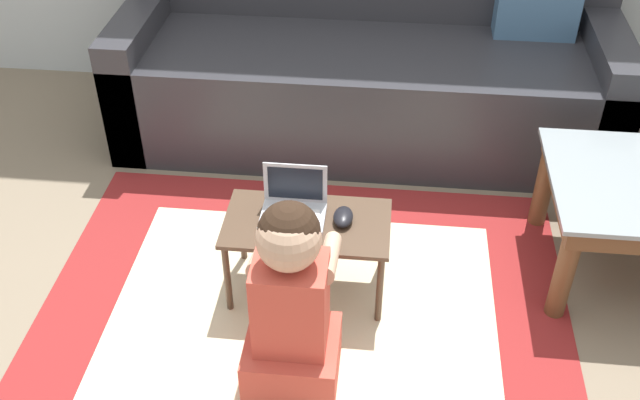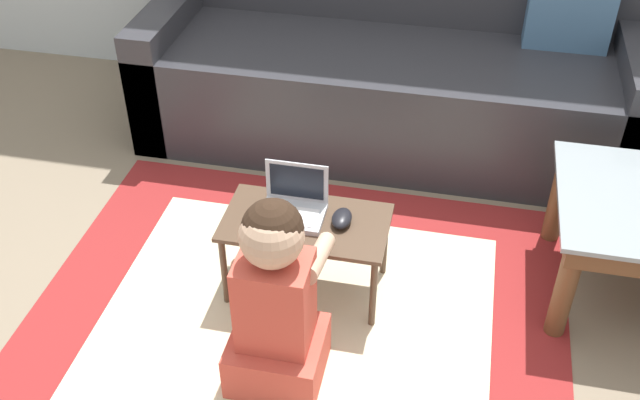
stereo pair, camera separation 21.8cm
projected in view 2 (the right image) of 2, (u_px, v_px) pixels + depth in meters
ground_plane at (320, 316)px, 2.67m from camera, size 16.00×16.00×0.00m
area_rug at (294, 327)px, 2.63m from camera, size 1.90×1.71×0.01m
couch at (394, 74)px, 3.45m from camera, size 2.24×0.82×0.89m
laptop_desk at (306, 229)px, 2.61m from camera, size 0.58×0.32×0.32m
laptop at (293, 207)px, 2.60m from camera, size 0.22×0.17×0.18m
computer_mouse at (342, 218)px, 2.57m from camera, size 0.07×0.11×0.04m
person_seated at (276, 300)px, 2.27m from camera, size 0.30×0.42×0.70m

